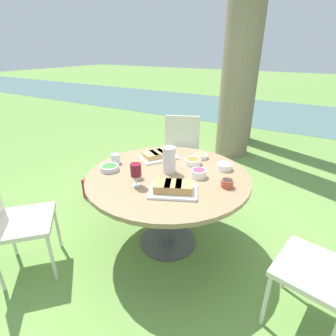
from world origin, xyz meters
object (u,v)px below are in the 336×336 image
Objects in this scene: chair_near_right at (9,216)px; handbag at (96,189)px; chair_far_back at (334,268)px; wine_glass at (136,170)px; chair_near_left at (181,146)px; dining_table at (168,185)px; water_pitcher at (169,160)px.

chair_near_right is 1.21m from handbag.
chair_far_back is 4.91× the size of wine_glass.
chair_near_left is 1.00× the size of chair_far_back.
wine_glass is at bearing -111.10° from dining_table.
water_pitcher reaches higher than handbag.
chair_near_right is (-0.85, -0.88, -0.08)m from dining_table.
chair_far_back is 1.32m from water_pitcher.
chair_near_right is 1.28m from water_pitcher.
wine_glass reaches higher than handbag.
handbag is (-1.13, 0.22, -0.48)m from dining_table.
chair_near_left reaches higher than handbag.
chair_near_left is at bearing 103.93° from wine_glass.
wine_glass is 1.34m from handbag.
chair_near_left is 2.01m from chair_near_right.
water_pitcher is at bearing -9.06° from handbag.
chair_far_back is at bearing -38.17° from chair_near_left.
dining_table is at bearing 68.90° from wine_glass.
chair_far_back is at bearing -10.97° from dining_table.
chair_near_right is 3.97× the size of water_pitcher.
chair_near_left is at bearing 112.65° from water_pitcher.
wine_glass is (0.34, -1.37, 0.31)m from chair_near_left.
wine_glass is (-1.35, -0.04, 0.31)m from chair_far_back.
handbag is at bearing 170.94° from water_pitcher.
water_pitcher is (-1.25, 0.29, 0.29)m from chair_far_back.
water_pitcher is (0.84, 0.93, 0.29)m from chair_near_right.
chair_near_right and chair_far_back have the same top height.
water_pitcher is at bearing -67.35° from chair_near_left.
water_pitcher is 0.34m from wine_glass.
handbag is (-2.37, 0.46, -0.40)m from chair_far_back.
water_pitcher is at bearing 167.15° from chair_far_back.
water_pitcher is (0.43, -1.04, 0.29)m from chair_near_left.
chair_near_left reaches higher than wine_glass.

